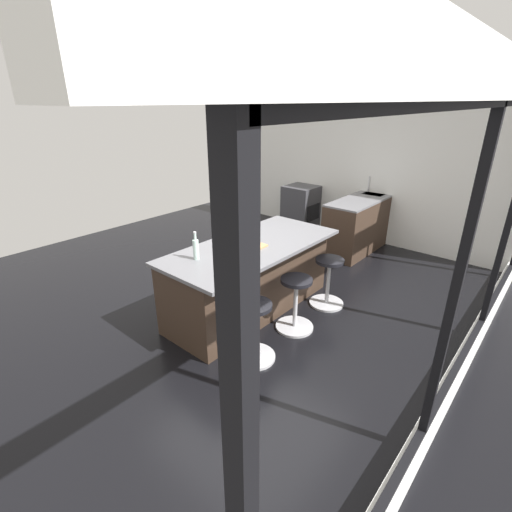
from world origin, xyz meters
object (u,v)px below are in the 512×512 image
Objects in this scene: stool_near_camera at (254,333)px; kitchen_island at (250,277)px; apple_yellow at (250,244)px; apple_green at (244,243)px; stool_middle at (295,305)px; water_bottle at (196,249)px; cutting_board at (251,247)px; stool_by_window at (328,283)px; oven_range at (301,208)px.

kitchen_island is at bearing -136.23° from stool_near_camera.
apple_green is (0.00, -0.09, -0.00)m from apple_yellow.
stool_middle is (0.00, 0.69, -0.15)m from kitchen_island.
kitchen_island is at bearing 169.90° from water_bottle.
water_bottle reaches higher than apple_green.
stool_near_camera is (0.72, 0.69, -0.15)m from kitchen_island.
cutting_board is at bearing -80.45° from stool_middle.
cutting_board is (-0.62, -0.59, 0.59)m from stool_near_camera.
cutting_board is 0.07m from apple_yellow.
cutting_board reaches higher than stool_by_window.
stool_near_camera is 1.04m from apple_yellow.
stool_middle is 2.06× the size of water_bottle.
stool_by_window is at bearing 142.24° from apple_green.
stool_middle is 7.59× the size of apple_yellow.
stool_middle is at bearing 99.55° from cutting_board.
oven_range is 3.68m from stool_middle.
oven_range is 3.50m from cutting_board.
apple_yellow is at bearing -135.87° from stool_near_camera.
cutting_board is at bearing -35.80° from stool_by_window.
stool_by_window is 1.17m from cutting_board.
water_bottle is (0.72, -0.82, 0.71)m from stool_middle.
oven_range is at bearing -156.51° from kitchen_island.
water_bottle is at bearing 17.62° from oven_range.
kitchen_island is (3.07, 1.33, 0.01)m from oven_range.
apple_yellow is (-0.59, -0.57, 0.65)m from stool_near_camera.
kitchen_island is 1.01m from stool_near_camera.
apple_yellow is (0.13, 0.12, 0.50)m from kitchen_island.
kitchen_island is 0.71m from stool_middle.
water_bottle is at bearing -89.89° from stool_near_camera.
stool_middle is (3.07, 2.02, -0.14)m from oven_range.
water_bottle is at bearing -14.96° from apple_green.
stool_near_camera is at bearing 90.11° from water_bottle.
stool_middle is 1.00× the size of stool_near_camera.
stool_by_window is 1.26m from apple_green.
apple_green is (0.13, -0.66, 0.64)m from stool_middle.
stool_near_camera is at bearing 0.00° from stool_middle.
apple_yellow is (3.20, 1.45, 0.51)m from oven_range.
stool_middle is at bearing 180.00° from stool_near_camera.
stool_near_camera is 2.06× the size of water_bottle.
oven_range and kitchen_island have the same top height.
stool_by_window is 1.21m from apple_yellow.
stool_middle is at bearing 131.41° from water_bottle.
oven_range reaches higher than stool_by_window.
kitchen_island reaches higher than stool_by_window.
apple_yellow reaches higher than oven_range.
cutting_board is (0.10, 0.10, 0.45)m from kitchen_island.
apple_yellow is at bearing 32.57° from cutting_board.
apple_green is (-0.59, -0.66, 0.64)m from stool_near_camera.
apple_yellow is at bearing 24.42° from oven_range.
oven_range is 2.84× the size of water_bottle.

